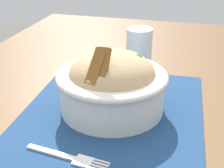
% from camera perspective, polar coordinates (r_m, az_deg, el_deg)
% --- Properties ---
extents(table, '(1.39, 0.79, 0.76)m').
position_cam_1_polar(table, '(0.60, -2.38, -13.19)').
color(table, brown).
rests_on(table, ground_plane).
extents(placemat, '(0.48, 0.33, 0.00)m').
position_cam_1_polar(placemat, '(0.54, -1.05, -7.57)').
color(placemat, navy).
rests_on(placemat, table).
extents(bowl, '(0.20, 0.20, 0.13)m').
position_cam_1_polar(bowl, '(0.56, 0.01, 0.13)').
color(bowl, silver).
rests_on(bowl, placemat).
extents(fork, '(0.03, 0.13, 0.00)m').
position_cam_1_polar(fork, '(0.48, -7.36, -12.73)').
color(fork, silver).
rests_on(fork, placemat).
extents(drinking_glass, '(0.06, 0.06, 0.09)m').
position_cam_1_polar(drinking_glass, '(0.76, 4.75, 5.79)').
color(drinking_glass, silver).
rests_on(drinking_glass, table).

